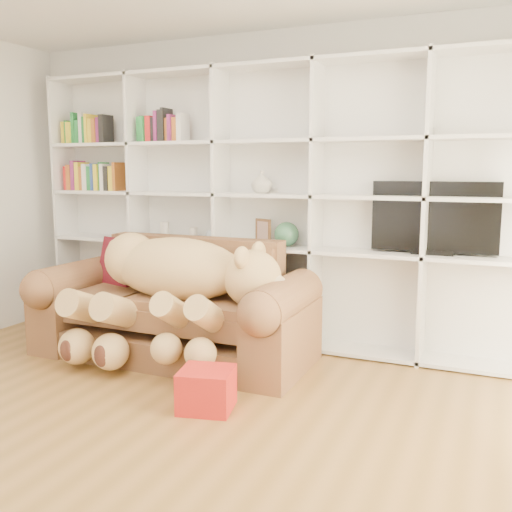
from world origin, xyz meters
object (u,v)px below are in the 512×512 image
at_px(gift_box, 207,389).
at_px(sofa, 175,313).
at_px(tv, 435,219).
at_px(teddy_bear, 172,282).

bearing_deg(gift_box, sofa, 131.30).
bearing_deg(tv, sofa, -160.36).
height_order(sofa, teddy_bear, teddy_bear).
relative_size(sofa, teddy_bear, 1.35).
xyz_separation_m(sofa, gift_box, (0.75, -0.85, -0.22)).
distance_m(gift_box, tv, 2.19).
xyz_separation_m(sofa, tv, (1.93, 0.69, 0.78)).
relative_size(sofa, gift_box, 6.81).
bearing_deg(gift_box, tv, 52.50).
xyz_separation_m(teddy_bear, gift_box, (0.65, -0.66, -0.52)).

